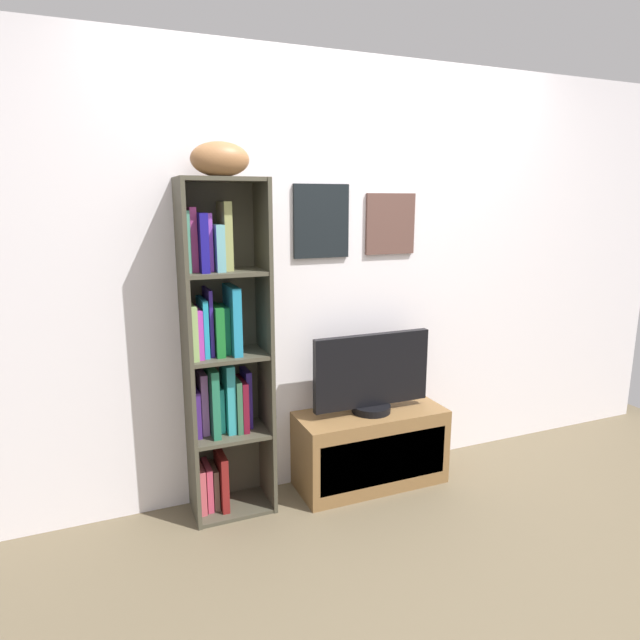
# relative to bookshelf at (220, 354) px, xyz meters

# --- Properties ---
(ground) EXTENTS (5.20, 5.20, 0.04)m
(ground) POSITION_rel_bookshelf_xyz_m (0.76, -0.99, -0.87)
(ground) COLOR brown
(back_wall) EXTENTS (4.80, 0.08, 2.37)m
(back_wall) POSITION_rel_bookshelf_xyz_m (0.76, 0.14, 0.34)
(back_wall) COLOR silver
(back_wall) RESTS_ON ground
(bookshelf) EXTENTS (0.42, 0.28, 1.72)m
(bookshelf) POSITION_rel_bookshelf_xyz_m (0.00, 0.00, 0.00)
(bookshelf) COLOR #433F31
(bookshelf) RESTS_ON ground
(football) EXTENTS (0.28, 0.18, 0.16)m
(football) POSITION_rel_bookshelf_xyz_m (0.03, -0.03, 0.95)
(football) COLOR #94623A
(football) RESTS_ON bookshelf
(tv_stand) EXTENTS (0.85, 0.35, 0.44)m
(tv_stand) POSITION_rel_bookshelf_xyz_m (0.83, -0.07, -0.63)
(tv_stand) COLOR brown
(tv_stand) RESTS_ON ground
(television) EXTENTS (0.69, 0.22, 0.45)m
(television) POSITION_rel_bookshelf_xyz_m (0.83, -0.07, -0.19)
(television) COLOR black
(television) RESTS_ON tv_stand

